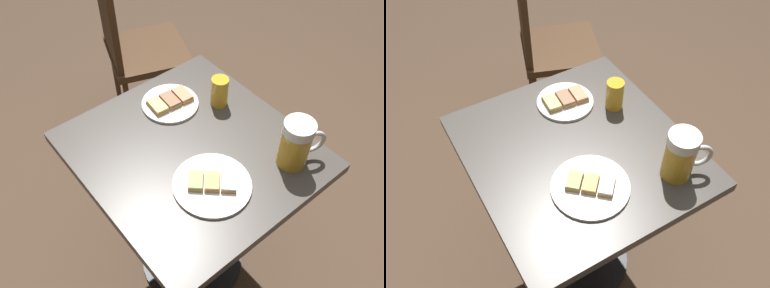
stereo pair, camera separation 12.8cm
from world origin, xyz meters
The scene contains 7 objects.
ground_plane centered at (0.00, 0.00, 0.00)m, with size 6.00×6.00×0.00m, color #4C3828.
cafe_table centered at (0.00, 0.00, 0.57)m, with size 0.71×0.66×0.76m.
plate_near centered at (0.15, -0.05, 0.77)m, with size 0.23×0.23×0.03m.
plate_far centered at (-0.20, 0.07, 0.77)m, with size 0.20×0.20×0.03m.
beer_mug centered at (0.23, 0.20, 0.84)m, with size 0.09×0.14×0.16m.
beer_glass_small centered at (-0.10, 0.20, 0.81)m, with size 0.06×0.06×0.11m, color gold.
cafe_chair centered at (-0.85, 0.32, 0.54)m, with size 0.49×0.49×0.92m.
Camera 1 is at (0.66, -0.54, 1.74)m, focal length 38.81 mm.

